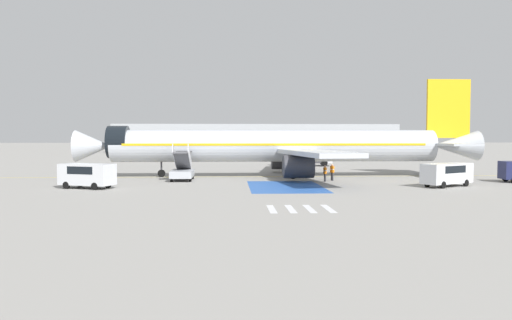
{
  "coord_description": "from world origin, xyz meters",
  "views": [
    {
      "loc": [
        -5.87,
        -57.0,
        4.57
      ],
      "look_at": [
        -3.23,
        -4.63,
        2.08
      ],
      "focal_mm": 35.0,
      "sensor_mm": 36.0,
      "label": 1
    }
  ],
  "objects": [
    {
      "name": "ground_crew_0",
      "position": [
        3.62,
        -7.28,
        0.95
      ],
      "size": [
        0.3,
        0.46,
        1.65
      ],
      "rotation": [
        0.0,
        0.0,
        1.74
      ],
      "color": "#2D2D33",
      "rests_on": "ground_plane"
    },
    {
      "name": "traffic_cone_0",
      "position": [
        -18.67,
        -5.62,
        0.3
      ],
      "size": [
        0.53,
        0.53,
        0.59
      ],
      "color": "orange",
      "rests_on": "ground_plane"
    },
    {
      "name": "apron_leadline_yellow",
      "position": [
        -0.92,
        -0.68,
        0.0
      ],
      "size": [
        80.42,
        0.6,
        0.01
      ],
      "primitive_type": "cube",
      "rotation": [
        0.0,
        0.0,
        1.58
      ],
      "color": "gold",
      "rests_on": "ground_plane"
    },
    {
      "name": "apron_stand_patch_blue",
      "position": [
        -0.92,
        -12.07,
        0.0
      ],
      "size": [
        6.65,
        11.12,
        0.01
      ],
      "primitive_type": "cube",
      "color": "#2856A8",
      "rests_on": "ground_plane"
    },
    {
      "name": "apron_walkway_bar_2",
      "position": [
        -0.92,
        -25.94,
        0.0
      ],
      "size": [
        0.44,
        3.6,
        0.01
      ],
      "primitive_type": "cube",
      "color": "silver",
      "rests_on": "ground_plane"
    },
    {
      "name": "service_van_0",
      "position": [
        13.71,
        -12.85,
        1.27
      ],
      "size": [
        5.55,
        4.28,
        2.12
      ],
      "rotation": [
        0.0,
        0.0,
        5.25
      ],
      "color": "silver",
      "rests_on": "ground_plane"
    },
    {
      "name": "apron_walkway_bar_0",
      "position": [
        -3.32,
        -25.94,
        0.0
      ],
      "size": [
        0.44,
        3.6,
        0.01
      ],
      "primitive_type": "cube",
      "color": "silver",
      "rests_on": "ground_plane"
    },
    {
      "name": "airliner",
      "position": [
        -0.23,
        -0.68,
        3.45
      ],
      "size": [
        45.76,
        32.1,
        11.11
      ],
      "rotation": [
        0.0,
        0.0,
        1.58
      ],
      "color": "#B7BCC4",
      "rests_on": "ground_plane"
    },
    {
      "name": "ground_plane",
      "position": [
        0.0,
        0.0,
        0.0
      ],
      "size": [
        600.0,
        600.0,
        0.0
      ],
      "primitive_type": "plane",
      "color": "gray"
    },
    {
      "name": "boarding_stairs_forward",
      "position": [
        -10.91,
        -5.07,
        0.97
      ],
      "size": [
        2.22,
        5.24,
        3.84
      ],
      "rotation": [
        0.0,
        0.0,
        0.01
      ],
      "color": "#ADB2BA",
      "rests_on": "ground_plane"
    },
    {
      "name": "apron_walkway_bar_1",
      "position": [
        -2.12,
        -25.94,
        0.0
      ],
      "size": [
        0.44,
        3.6,
        0.01
      ],
      "primitive_type": "cube",
      "color": "silver",
      "rests_on": "ground_plane"
    },
    {
      "name": "ground_crew_1",
      "position": [
        4.58,
        -6.15,
        1.0
      ],
      "size": [
        0.43,
        0.49,
        1.73
      ],
      "rotation": [
        0.0,
        0.0,
        2.14
      ],
      "color": "#2D2D33",
      "rests_on": "ground_plane"
    },
    {
      "name": "apron_walkway_bar_3",
      "position": [
        0.28,
        -25.94,
        0.0
      ],
      "size": [
        0.44,
        3.6,
        0.01
      ],
      "primitive_type": "cube",
      "color": "silver",
      "rests_on": "ground_plane"
    },
    {
      "name": "service_van_1",
      "position": [
        -18.48,
        -12.71,
        1.29
      ],
      "size": [
        5.13,
        3.6,
        2.16
      ],
      "rotation": [
        0.0,
        0.0,
        4.34
      ],
      "color": "silver",
      "rests_on": "ground_plane"
    },
    {
      "name": "terminal_building",
      "position": [
        1.44,
        87.41,
        4.0
      ],
      "size": [
        80.46,
        12.1,
        8.01
      ],
      "color": "#9EA3A8",
      "rests_on": "ground_plane"
    },
    {
      "name": "fuel_tanker",
      "position": [
        5.21,
        19.34,
        1.68
      ],
      "size": [
        8.98,
        3.35,
        3.35
      ],
      "rotation": [
        0.0,
        0.0,
        -1.67
      ],
      "color": "#38383D",
      "rests_on": "ground_plane"
    }
  ]
}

